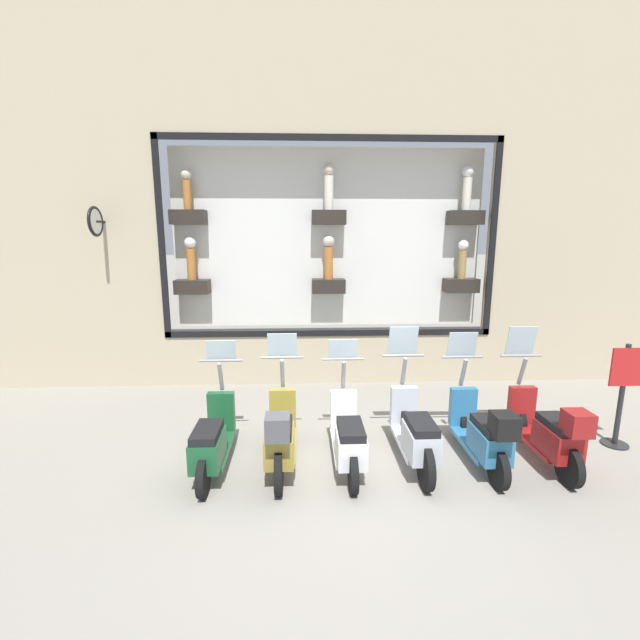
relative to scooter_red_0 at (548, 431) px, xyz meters
name	(u,v)px	position (x,y,z in m)	size (l,w,h in m)	color
ground_plane	(346,474)	(-0.12, 2.66, -0.48)	(120.00, 120.00, 0.00)	gray
building_facade	(329,159)	(3.48, 2.66, 3.93)	(1.19, 36.00, 8.61)	tan
scooter_red_0	(548,431)	(0.00, 0.00, 0.00)	(1.80, 0.61, 1.70)	black
scooter_teal_1	(482,433)	(0.00, 0.87, -0.01)	(1.80, 0.61, 1.62)	black
scooter_silver_2	(415,433)	(0.07, 1.75, -0.03)	(1.81, 0.60, 1.71)	black
scooter_white_3	(348,437)	(0.05, 2.62, -0.06)	(1.79, 0.61, 1.53)	black
scooter_olive_4	(280,436)	(0.00, 3.49, 0.01)	(1.81, 0.60, 1.63)	black
scooter_green_5	(212,440)	(0.05, 4.37, -0.06)	(1.79, 0.61, 1.53)	black
shop_sign_post	(622,393)	(0.47, -1.32, 0.33)	(0.36, 0.45, 1.51)	#232326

